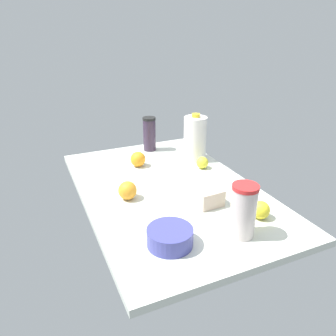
{
  "coord_description": "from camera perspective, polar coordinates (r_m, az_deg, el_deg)",
  "views": [
    {
      "loc": [
        122.0,
        -54.52,
        72.24
      ],
      "look_at": [
        0.0,
        0.0,
        13.0
      ],
      "focal_mm": 35.0,
      "sensor_mm": 36.0,
      "label": 1
    }
  ],
  "objects": [
    {
      "name": "shaker_bottle",
      "position": [
        1.93,
        -3.25,
        5.95
      ],
      "size": [
        7.56,
        7.56,
        19.83
      ],
      "color": "#36283B",
      "rests_on": "countertop"
    },
    {
      "name": "orange_far_back",
      "position": [
        1.41,
        -7.06,
        -3.89
      ],
      "size": [
        7.97,
        7.97,
        7.97
      ],
      "primitive_type": "sphere",
      "color": "orange",
      "rests_on": "countertop"
    },
    {
      "name": "milk_jug",
      "position": [
        1.79,
        4.73,
        5.17
      ],
      "size": [
        12.38,
        12.38,
        25.65
      ],
      "color": "white",
      "rests_on": "countertop"
    },
    {
      "name": "mixing_bowl",
      "position": [
        1.13,
        0.34,
        -11.91
      ],
      "size": [
        15.86,
        15.86,
        6.24
      ],
      "primitive_type": "cylinder",
      "color": "#3F4192",
      "rests_on": "countertop"
    },
    {
      "name": "egg_carton",
      "position": [
        1.45,
        4.63,
        -3.19
      ],
      "size": [
        31.62,
        12.5,
        7.01
      ],
      "primitive_type": "cube",
      "rotation": [
        0.0,
        0.0,
        0.06
      ],
      "color": "#C7B19E",
      "rests_on": "countertop"
    },
    {
      "name": "lemon_near_front",
      "position": [
        1.32,
        15.83,
        -7.04
      ],
      "size": [
        7.06,
        7.06,
        7.06
      ],
      "primitive_type": "sphere",
      "color": "yellow",
      "rests_on": "countertop"
    },
    {
      "name": "countertop",
      "position": [
        1.51,
        -0.0,
        -3.99
      ],
      "size": [
        120.0,
        76.0,
        3.0
      ],
      "primitive_type": "cube",
      "color": "silver",
      "rests_on": "ground"
    },
    {
      "name": "orange_by_jug",
      "position": [
        1.72,
        -5.24,
        1.54
      ],
      "size": [
        7.9,
        7.9,
        7.9
      ],
      "primitive_type": "sphere",
      "color": "orange",
      "rests_on": "countertop"
    },
    {
      "name": "lemon_beside_bowl",
      "position": [
        1.7,
        6.01,
        0.93
      ],
      "size": [
        6.21,
        6.21,
        6.21
      ],
      "primitive_type": "sphere",
      "color": "yellow",
      "rests_on": "countertop"
    },
    {
      "name": "tumbler_cup",
      "position": [
        1.17,
        12.96,
        -7.26
      ],
      "size": [
        9.2,
        9.2,
        19.81
      ],
      "color": "beige",
      "rests_on": "countertop"
    }
  ]
}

